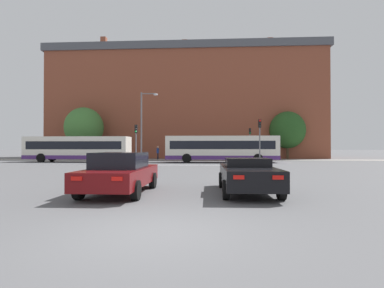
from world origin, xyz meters
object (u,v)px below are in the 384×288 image
at_px(car_saloon_left, 120,173).
at_px(street_lamp_junction, 144,120).
at_px(bus_crossing_trailing, 78,148).
at_px(pedestrian_waiting, 263,153).
at_px(bus_crossing_lead, 222,148).
at_px(traffic_light_near_right, 260,134).
at_px(traffic_light_near_left, 136,138).
at_px(traffic_light_far_right, 250,139).
at_px(pedestrian_walking_east, 158,152).
at_px(car_roadster_right, 248,175).

relative_size(car_saloon_left, street_lamp_junction, 0.60).
xyz_separation_m(bus_crossing_trailing, pedestrian_waiting, (22.25, 6.29, -0.64)).
bearing_deg(bus_crossing_lead, bus_crossing_trailing, 89.09).
bearing_deg(traffic_light_near_right, bus_crossing_trailing, 166.45).
height_order(traffic_light_near_left, traffic_light_far_right, traffic_light_far_right).
distance_m(traffic_light_near_left, pedestrian_waiting, 18.27).
bearing_deg(pedestrian_walking_east, traffic_light_near_right, -125.73).
height_order(bus_crossing_lead, pedestrian_walking_east, bus_crossing_lead).
distance_m(traffic_light_near_left, pedestrian_walking_east, 12.35).
distance_m(car_saloon_left, traffic_light_far_right, 30.65).
relative_size(car_roadster_right, traffic_light_near_right, 1.06).
height_order(bus_crossing_trailing, street_lamp_junction, street_lamp_junction).
bearing_deg(traffic_light_near_left, pedestrian_walking_east, 90.07).
height_order(car_roadster_right, bus_crossing_trailing, bus_crossing_trailing).
xyz_separation_m(traffic_light_near_left, traffic_light_far_right, (12.49, 11.49, 0.22)).
distance_m(bus_crossing_trailing, traffic_light_far_right, 21.60).
distance_m(bus_crossing_trailing, pedestrian_waiting, 23.13).
xyz_separation_m(traffic_light_near_left, pedestrian_waiting, (14.13, 11.45, -1.71)).
xyz_separation_m(car_saloon_left, traffic_light_near_right, (8.04, 18.19, 2.17)).
relative_size(bus_crossing_trailing, pedestrian_waiting, 7.56).
height_order(bus_crossing_lead, bus_crossing_trailing, bus_crossing_lead).
bearing_deg(car_saloon_left, pedestrian_walking_east, 97.24).
height_order(bus_crossing_lead, traffic_light_near_right, traffic_light_near_right).
bearing_deg(bus_crossing_trailing, car_saloon_left, -152.43).
bearing_deg(pedestrian_waiting, bus_crossing_trailing, 117.71).
bearing_deg(bus_crossing_trailing, traffic_light_far_right, -72.94).
xyz_separation_m(bus_crossing_trailing, traffic_light_near_left, (8.12, -5.17, 1.07)).
bearing_deg(pedestrian_waiting, car_roadster_right, -178.95).
xyz_separation_m(car_roadster_right, pedestrian_waiting, (5.57, 28.97, 0.24)).
height_order(car_roadster_right, pedestrian_waiting, pedestrian_waiting).
relative_size(traffic_light_near_left, street_lamp_junction, 0.50).
xyz_separation_m(bus_crossing_lead, traffic_light_far_right, (4.01, 6.59, 1.27)).
relative_size(street_lamp_junction, pedestrian_waiting, 4.88).
relative_size(traffic_light_near_left, traffic_light_far_right, 0.92).
xyz_separation_m(car_saloon_left, pedestrian_waiting, (10.23, 29.31, 0.16)).
bearing_deg(pedestrian_walking_east, pedestrian_waiting, -84.06).
xyz_separation_m(car_saloon_left, traffic_light_far_right, (8.59, 29.35, 2.09)).
bearing_deg(traffic_light_far_right, pedestrian_waiting, -1.31).
bearing_deg(car_saloon_left, bus_crossing_lead, 78.48).
bearing_deg(pedestrian_walking_east, car_saloon_left, -163.40).
bearing_deg(traffic_light_near_left, street_lamp_junction, 91.13).
bearing_deg(pedestrian_walking_east, bus_crossing_lead, -121.73).
height_order(car_roadster_right, bus_crossing_lead, bus_crossing_lead).
height_order(traffic_light_near_right, pedestrian_waiting, traffic_light_near_right).
xyz_separation_m(car_roadster_right, bus_crossing_lead, (-0.08, 22.42, 0.90)).
relative_size(car_saloon_left, pedestrian_walking_east, 2.53).
bearing_deg(bus_crossing_trailing, street_lamp_junction, -99.34).
bearing_deg(bus_crossing_trailing, car_roadster_right, -143.67).
bearing_deg(street_lamp_junction, pedestrian_waiting, 28.18).
relative_size(traffic_light_near_left, pedestrian_walking_east, 2.11).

